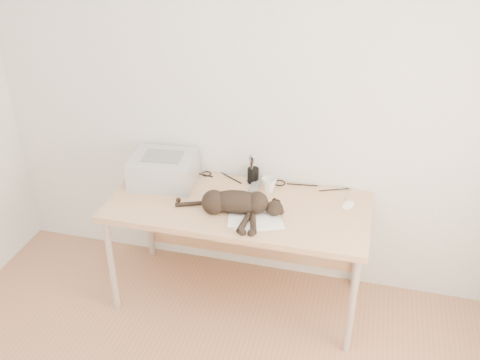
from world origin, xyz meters
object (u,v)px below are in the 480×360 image
(cat, at_px, (234,203))
(mug, at_px, (269,185))
(printer, at_px, (164,169))
(desk, at_px, (242,215))
(pen_cup, at_px, (253,175))
(mouse, at_px, (348,203))

(cat, relative_size, mug, 6.86)
(mug, bearing_deg, printer, -175.74)
(mug, bearing_deg, cat, -116.90)
(desk, xyz_separation_m, pen_cup, (0.03, 0.20, 0.19))
(desk, height_order, mug, mug)
(desk, distance_m, cat, 0.27)
(pen_cup, bearing_deg, desk, -97.61)
(desk, bearing_deg, cat, -90.53)
(desk, xyz_separation_m, cat, (-0.00, -0.18, 0.20))
(cat, height_order, mug, cat)
(mouse, bearing_deg, pen_cup, -168.50)
(printer, height_order, mouse, printer)
(pen_cup, bearing_deg, mouse, -12.72)
(printer, distance_m, pen_cup, 0.58)
(desk, height_order, pen_cup, pen_cup)
(desk, height_order, printer, printer)
(desk, distance_m, mug, 0.26)
(printer, bearing_deg, cat, -24.86)
(mug, distance_m, pen_cup, 0.15)
(desk, height_order, mouse, mouse)
(mug, xyz_separation_m, mouse, (0.50, -0.06, -0.03))
(pen_cup, relative_size, mouse, 1.65)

